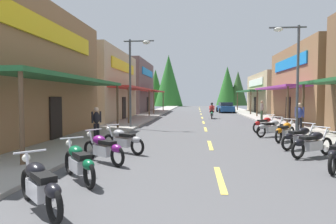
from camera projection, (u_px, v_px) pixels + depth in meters
ground at (203, 120)px, 26.89m from camera, size 9.09×84.29×0.10m
sidewalk_left at (141, 118)px, 27.46m from camera, size 2.70×84.29×0.12m
sidewalk_right at (267, 119)px, 26.31m from camera, size 2.70×84.29×0.12m
centerline_dashes at (202, 117)px, 29.86m from camera, size 0.16×59.47×0.01m
storefront_left_middle at (80, 86)px, 26.57m from camera, size 10.08×10.90×6.24m
storefront_left_far at (122, 87)px, 39.38m from camera, size 8.97×11.16×6.93m
storefront_right_middle at (329, 84)px, 23.98m from camera, size 8.30×11.43×6.34m
storefront_right_far at (282, 93)px, 37.64m from camera, size 8.81×12.26×5.17m
streetlamp_left at (135, 71)px, 18.74m from camera, size 1.99×0.30×5.84m
streetlamp_right at (292, 64)px, 15.70m from camera, size 1.99×0.30×6.00m
motorcycle_parked_right_2 at (312, 143)px, 9.92m from camera, size 1.85×1.25×1.04m
motorcycle_parked_right_3 at (300, 137)px, 11.44m from camera, size 1.85×1.26×1.04m
motorcycle_parked_right_4 at (285, 131)px, 13.50m from camera, size 1.42×1.73×1.04m
motorcycle_parked_right_5 at (271, 127)px, 15.07m from camera, size 1.85×1.24×1.04m
motorcycle_parked_right_6 at (265, 124)px, 17.07m from camera, size 1.72×1.43×1.04m
motorcycle_parked_left_0 at (40, 185)px, 5.19m from camera, size 1.63×1.53×1.04m
motorcycle_parked_left_1 at (79, 162)px, 7.03m from camera, size 1.48×1.68×1.04m
motorcycle_parked_left_2 at (103, 148)px, 8.99m from camera, size 1.77×1.37×1.04m
motorcycle_parked_left_3 at (123, 140)px, 10.65m from camera, size 1.88×1.19×1.04m
rider_cruising_lead at (212, 112)px, 27.79m from camera, size 0.60×2.14×1.57m
pedestrian_browsing at (262, 109)px, 25.15m from camera, size 0.42×0.49×1.77m
pedestrian_waiting at (96, 121)px, 13.76m from camera, size 0.41×0.49×1.61m
pedestrian_strolling at (299, 116)px, 16.49m from camera, size 0.43×0.45×1.75m
parked_car_curbside at (225, 107)px, 38.80m from camera, size 2.27×4.40×1.40m
treeline_backdrop at (192, 84)px, 69.53m from camera, size 25.51×13.00×11.88m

